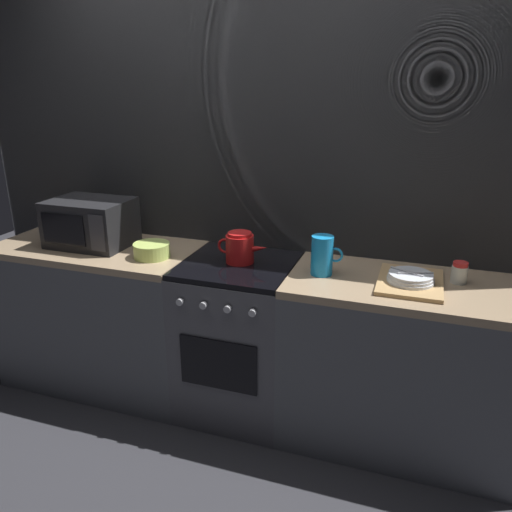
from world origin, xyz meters
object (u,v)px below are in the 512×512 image
Objects in this scene: kettle at (240,248)px; pitcher at (322,255)px; stove_unit at (239,337)px; microwave at (91,223)px; spice_jar at (459,273)px; mixing_bowl at (152,250)px; dish_pile at (410,280)px.

pitcher reaches higher than kettle.
microwave reaches higher than stove_unit.
stove_unit is 1.22m from spice_jar.
microwave is at bearing 178.69° from pitcher.
microwave reaches higher than kettle.
kettle is (0.01, 0.01, 0.53)m from stove_unit.
spice_jar is (2.03, 0.07, -0.08)m from microwave.
microwave reaches higher than pitcher.
microwave is 0.93m from kettle.
stove_unit is 0.72m from pitcher.
microwave is at bearing 179.99° from kettle.
stove_unit is 0.53m from kettle.
pitcher is (0.94, 0.05, 0.06)m from mixing_bowl.
pitcher reaches higher than spice_jar.
microwave is at bearing 169.46° from mixing_bowl.
pitcher is at bearing -3.99° from kettle.
mixing_bowl is at bearing -171.93° from stove_unit.
kettle is at bearing -176.24° from spice_jar.
dish_pile reaches higher than stove_unit.
stove_unit is at bearing 177.88° from pitcher.
pitcher is 1.90× the size of spice_jar.
pitcher is 0.50× the size of dish_pile.
dish_pile is (1.37, 0.05, -0.02)m from mixing_bowl.
stove_unit is 3.16× the size of kettle.
mixing_bowl reaches higher than dish_pile.
kettle is at bearing 65.11° from stove_unit.
mixing_bowl is 1.90× the size of spice_jar.
microwave is (-0.93, 0.01, 0.59)m from stove_unit.
mixing_bowl is at bearing -174.42° from spice_jar.
mixing_bowl is at bearing -170.38° from kettle.
spice_jar is (1.10, 0.09, 0.50)m from stove_unit.
kettle reaches higher than mixing_bowl.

